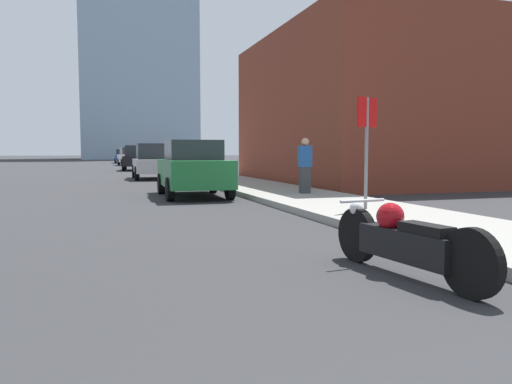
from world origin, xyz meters
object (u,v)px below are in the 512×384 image
Objects in this scene: parked_car_white at (129,157)px; stop_sign at (367,133)px; motorcycle at (404,241)px; parked_car_silver at (154,162)px; parked_car_green at (193,168)px; parked_car_blue at (123,156)px; pedestrian at (305,165)px; parked_car_black at (137,158)px.

stop_sign is at bearing -91.69° from parked_car_white.
motorcycle is at bearing -115.42° from stop_sign.
parked_car_white reaches higher than parked_car_silver.
parked_car_silver is 15.95m from stop_sign.
parked_car_green reaches higher than parked_car_blue.
stop_sign is (2.18, 4.59, 1.31)m from motorcycle.
stop_sign reaches higher than pedestrian.
motorcycle is 1.49× the size of pedestrian.
parked_car_green is 10.17m from parked_car_silver.
parked_car_blue is at bearing 92.74° from stop_sign.
parked_car_silver is at bearing 91.95° from parked_car_green.
parked_car_white is (0.19, 13.29, -0.01)m from parked_car_black.
parked_car_silver is 0.84× the size of parked_car_black.
stop_sign reaches higher than parked_car_blue.
pedestrian is (3.01, -11.74, 0.09)m from parked_car_silver.
parked_car_silver reaches higher than pedestrian.
pedestrian reaches higher than parked_car_green.
motorcycle is 0.58× the size of parked_car_green.
stop_sign reaches higher than parked_car_silver.
parked_car_black is at bearing 83.29° from motorcycle.
motorcycle is at bearing -88.92° from parked_car_blue.
parked_car_green is 46.40m from parked_car_blue.
parked_car_green is (-0.39, 10.12, 0.45)m from motorcycle.
parked_car_blue reaches higher than motorcycle.
parked_car_silver is at bearing 99.66° from stop_sign.
parked_car_silver is (-0.49, 20.29, 0.46)m from motorcycle.
parked_car_silver is 0.92× the size of parked_car_blue.
parked_car_silver is 25.35m from parked_car_white.
motorcycle is 0.49× the size of parked_car_black.
stop_sign is at bearing 57.10° from motorcycle.
parked_car_blue is at bearing 85.20° from parked_car_white.
parked_car_white reaches higher than parked_car_blue.
motorcycle is 32.35m from parked_car_black.
pedestrian is at bearing -85.86° from parked_car_blue.
parked_car_silver is 12.11m from pedestrian.
parked_car_white is at bearing 94.36° from parked_car_black.
parked_car_blue is (0.09, 46.40, -0.02)m from parked_car_green.
stop_sign is 4.05m from pedestrian.
parked_car_silver reaches higher than parked_car_green.
parked_car_black is (-0.44, 32.35, 0.49)m from motorcycle.
stop_sign is at bearing -94.82° from pedestrian.
pedestrian is (2.82, -47.97, 0.13)m from parked_car_blue.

